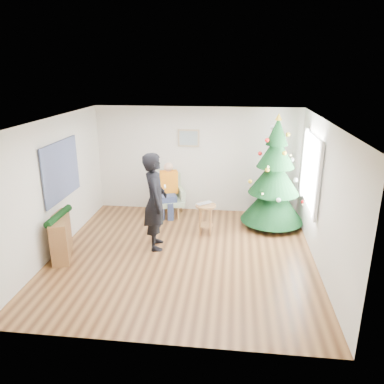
# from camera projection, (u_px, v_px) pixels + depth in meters

# --- Properties ---
(floor) EXTENTS (5.00, 5.00, 0.00)m
(floor) POSITION_uv_depth(u_px,v_px,m) (183.00, 255.00, 7.30)
(floor) COLOR brown
(floor) RESTS_ON ground
(ceiling) EXTENTS (5.00, 5.00, 0.00)m
(ceiling) POSITION_uv_depth(u_px,v_px,m) (182.00, 121.00, 6.48)
(ceiling) COLOR white
(ceiling) RESTS_ON wall_back
(wall_back) EXTENTS (5.00, 0.00, 5.00)m
(wall_back) POSITION_uv_depth(u_px,v_px,m) (197.00, 160.00, 9.24)
(wall_back) COLOR silver
(wall_back) RESTS_ON floor
(wall_front) EXTENTS (5.00, 0.00, 5.00)m
(wall_front) POSITION_uv_depth(u_px,v_px,m) (154.00, 256.00, 4.53)
(wall_front) COLOR silver
(wall_front) RESTS_ON floor
(wall_left) EXTENTS (0.00, 5.00, 5.00)m
(wall_left) POSITION_uv_depth(u_px,v_px,m) (54.00, 187.00, 7.16)
(wall_left) COLOR silver
(wall_left) RESTS_ON floor
(wall_right) EXTENTS (0.00, 5.00, 5.00)m
(wall_right) POSITION_uv_depth(u_px,v_px,m) (323.00, 197.00, 6.61)
(wall_right) COLOR silver
(wall_right) RESTS_ON floor
(window_panel) EXTENTS (0.04, 1.30, 1.40)m
(window_panel) POSITION_uv_depth(u_px,v_px,m) (312.00, 171.00, 7.50)
(window_panel) COLOR white
(window_panel) RESTS_ON wall_right
(curtains) EXTENTS (0.05, 1.75, 1.50)m
(curtains) POSITION_uv_depth(u_px,v_px,m) (310.00, 171.00, 7.50)
(curtains) COLOR white
(curtains) RESTS_ON wall_right
(christmas_tree) EXTENTS (1.42, 1.42, 2.57)m
(christmas_tree) POSITION_uv_depth(u_px,v_px,m) (274.00, 177.00, 8.31)
(christmas_tree) COLOR #3F2816
(christmas_tree) RESTS_ON floor
(stool) EXTENTS (0.45, 0.45, 0.67)m
(stool) POSITION_uv_depth(u_px,v_px,m) (206.00, 219.00, 8.15)
(stool) COLOR brown
(stool) RESTS_ON floor
(laptop) EXTENTS (0.43, 0.42, 0.03)m
(laptop) POSITION_uv_depth(u_px,v_px,m) (206.00, 204.00, 8.04)
(laptop) COLOR silver
(laptop) RESTS_ON stool
(armchair) EXTENTS (0.90, 0.87, 1.00)m
(armchair) POSITION_uv_depth(u_px,v_px,m) (168.00, 200.00, 9.20)
(armchair) COLOR #98AD8B
(armchair) RESTS_ON floor
(seated_person) EXTENTS (0.51, 0.67, 1.31)m
(seated_person) POSITION_uv_depth(u_px,v_px,m) (168.00, 189.00, 9.05)
(seated_person) COLOR navy
(seated_person) RESTS_ON armchair
(standing_man) EXTENTS (0.61, 0.79, 1.95)m
(standing_man) POSITION_uv_depth(u_px,v_px,m) (155.00, 201.00, 7.34)
(standing_man) COLOR black
(standing_man) RESTS_ON floor
(game_controller) EXTENTS (0.06, 0.13, 0.04)m
(game_controller) POSITION_uv_depth(u_px,v_px,m) (165.00, 186.00, 7.18)
(game_controller) COLOR white
(game_controller) RESTS_ON standing_man
(console) EXTENTS (0.63, 1.04, 0.80)m
(console) POSITION_uv_depth(u_px,v_px,m) (61.00, 236.00, 7.17)
(console) COLOR brown
(console) RESTS_ON floor
(garland) EXTENTS (0.14, 0.90, 0.14)m
(garland) POSITION_uv_depth(u_px,v_px,m) (59.00, 216.00, 7.04)
(garland) COLOR black
(garland) RESTS_ON console
(tapestry) EXTENTS (0.03, 1.50, 1.15)m
(tapestry) POSITION_uv_depth(u_px,v_px,m) (61.00, 170.00, 7.36)
(tapestry) COLOR black
(tapestry) RESTS_ON wall_left
(framed_picture) EXTENTS (0.52, 0.05, 0.42)m
(framed_picture) POSITION_uv_depth(u_px,v_px,m) (189.00, 138.00, 9.06)
(framed_picture) COLOR tan
(framed_picture) RESTS_ON wall_back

